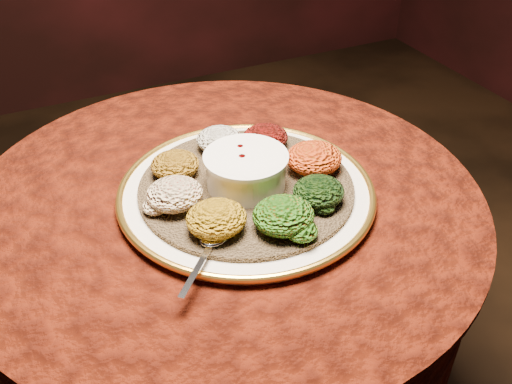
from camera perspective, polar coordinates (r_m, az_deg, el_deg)
name	(u,v)px	position (r m, az deg, el deg)	size (l,w,h in m)	color
table	(227,263)	(1.18, -2.88, -7.13)	(0.96, 0.96, 0.73)	black
platter	(246,192)	(1.04, -0.98, 0.03)	(0.53, 0.53, 0.02)	white
injera	(246,187)	(1.03, -0.99, 0.51)	(0.39, 0.39, 0.01)	brown
stew_bowl	(246,168)	(1.01, -1.01, 2.41)	(0.15, 0.15, 0.06)	white
spoon	(211,244)	(0.90, -4.51, -5.22)	(0.11, 0.12, 0.01)	silver
portion_ayib	(219,139)	(1.13, -3.72, 5.28)	(0.09, 0.09, 0.04)	silver
portion_kitfo	(265,137)	(1.13, 0.93, 5.49)	(0.09, 0.09, 0.04)	black
portion_tikil	(314,158)	(1.06, 5.81, 3.41)	(0.11, 0.10, 0.05)	#A8700E
portion_gomen	(319,192)	(0.98, 6.27, 0.05)	(0.09, 0.09, 0.04)	black
portion_mixveg	(283,215)	(0.92, 2.75, -2.36)	(0.10, 0.10, 0.05)	#8B3808
portion_kik	(216,219)	(0.92, -3.98, -2.67)	(0.10, 0.09, 0.05)	#A5750E
portion_timatim	(175,194)	(0.98, -8.14, -0.21)	(0.10, 0.09, 0.05)	maroon
portion_shiro	(175,165)	(1.06, -8.10, 2.71)	(0.09, 0.09, 0.04)	#825A0F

